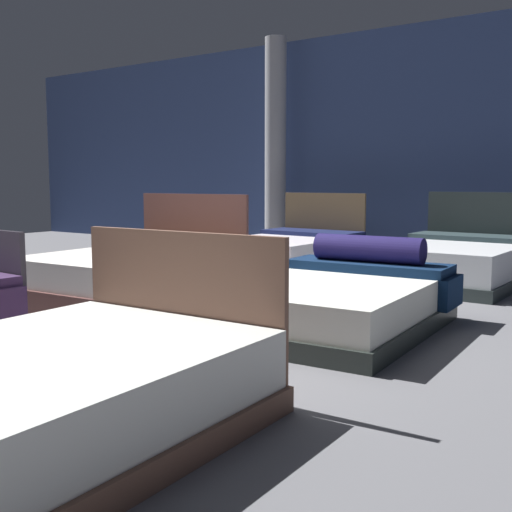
# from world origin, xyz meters

# --- Properties ---
(ground_plane) EXTENTS (18.00, 18.00, 0.02)m
(ground_plane) POSITION_xyz_m (0.00, 0.00, -0.01)
(ground_plane) COLOR slate
(showroom_back_wall) EXTENTS (18.00, 0.06, 3.50)m
(showroom_back_wall) POSITION_xyz_m (0.00, 5.36, 1.75)
(showroom_back_wall) COLOR navy
(showroom_back_wall) RESTS_ON ground_plane
(bed_1) EXTENTS (1.54, 2.13, 0.89)m
(bed_1) POSITION_xyz_m (1.08, -2.34, 0.22)
(bed_1) COLOR brown
(bed_1) RESTS_ON ground_plane
(bed_2) EXTENTS (1.66, 2.10, 1.03)m
(bed_2) POSITION_xyz_m (-1.15, 0.44, 0.25)
(bed_2) COLOR brown
(bed_2) RESTS_ON ground_plane
(bed_3) EXTENTS (1.57, 2.03, 0.70)m
(bed_3) POSITION_xyz_m (1.11, 0.43, 0.22)
(bed_3) COLOR #29302D
(bed_3) RESTS_ON ground_plane
(bed_4) EXTENTS (1.51, 1.98, 0.99)m
(bed_4) POSITION_xyz_m (-1.13, 3.29, 0.22)
(bed_4) COLOR brown
(bed_4) RESTS_ON ground_plane
(bed_5) EXTENTS (1.54, 2.06, 1.03)m
(bed_5) POSITION_xyz_m (1.15, 3.21, 0.25)
(bed_5) COLOR #293231
(bed_5) RESTS_ON ground_plane
(support_pillar) EXTENTS (0.35, 0.35, 3.50)m
(support_pillar) POSITION_xyz_m (-2.45, 4.91, 1.75)
(support_pillar) COLOR #99999E
(support_pillar) RESTS_ON ground_plane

